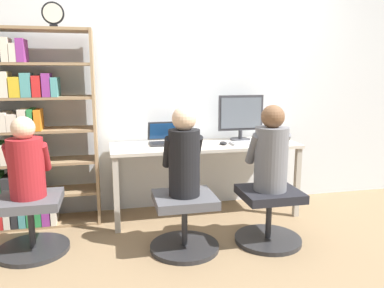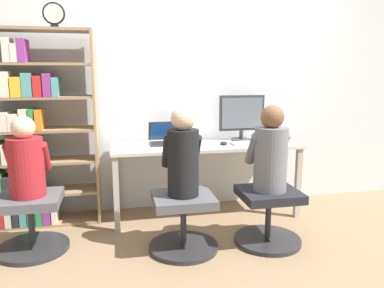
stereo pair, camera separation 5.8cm
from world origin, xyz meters
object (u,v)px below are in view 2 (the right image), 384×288
at_px(keyboard, 252,143).
at_px(desktop_monitor, 242,117).
at_px(desk_clock, 54,14).
at_px(laptop, 166,139).
at_px(office_chair_right, 183,220).
at_px(bookshelf, 31,134).
at_px(person_near_shelf, 26,161).
at_px(person_at_monitor, 271,153).
at_px(office_chair_left, 268,215).
at_px(person_at_laptop, 183,155).
at_px(office_chair_side, 31,221).

bearing_deg(keyboard, desktop_monitor, 97.10).
bearing_deg(desk_clock, laptop, 5.21).
relative_size(office_chair_right, bookshelf, 0.31).
xyz_separation_m(keyboard, desk_clock, (-1.75, 0.11, 1.15)).
bearing_deg(person_near_shelf, person_at_monitor, -7.33).
bearing_deg(bookshelf, laptop, 0.50).
bearing_deg(keyboard, office_chair_right, -142.82).
relative_size(office_chair_left, person_at_monitor, 0.80).
relative_size(person_at_laptop, desk_clock, 3.43).
relative_size(person_at_laptop, person_near_shelf, 1.11).
relative_size(desktop_monitor, person_at_laptop, 0.67).
bearing_deg(laptop, bookshelf, -179.50).
xyz_separation_m(desk_clock, person_near_shelf, (-0.21, -0.47, -1.15)).
bearing_deg(person_at_laptop, person_near_shelf, 169.31).
bearing_deg(person_at_monitor, bookshelf, 157.93).
bearing_deg(office_chair_right, person_at_monitor, -1.25).
bearing_deg(laptop, keyboard, -13.64).
xyz_separation_m(laptop, person_at_laptop, (0.03, -0.78, 0.01)).
xyz_separation_m(office_chair_right, office_chair_side, (-1.18, 0.22, 0.00)).
bearing_deg(person_at_monitor, office_chair_left, -90.00).
height_order(keyboard, person_at_monitor, person_at_monitor).
xyz_separation_m(person_at_monitor, person_near_shelf, (-1.89, 0.24, -0.04)).
xyz_separation_m(desktop_monitor, office_chair_side, (-1.93, -0.59, -0.71)).
height_order(desk_clock, office_chair_side, desk_clock).
bearing_deg(keyboard, person_at_laptop, -143.05).
height_order(keyboard, office_chair_right, keyboard).
relative_size(office_chair_left, desk_clock, 2.74).
bearing_deg(keyboard, person_near_shelf, -169.50).
distance_m(person_at_laptop, bookshelf, 1.46).
xyz_separation_m(desktop_monitor, bookshelf, (-1.99, -0.04, -0.10)).
bearing_deg(person_near_shelf, desk_clock, 66.11).
bearing_deg(office_chair_right, desktop_monitor, 47.40).
bearing_deg(person_at_monitor, office_chair_right, 178.75).
bearing_deg(office_chair_side, person_near_shelf, 90.00).
distance_m(office_chair_right, office_chair_side, 1.20).
height_order(office_chair_right, office_chair_side, same).
distance_m(person_at_monitor, bookshelf, 2.11).
relative_size(person_at_laptop, bookshelf, 0.39).
bearing_deg(office_chair_side, keyboard, 10.63).
bearing_deg(desktop_monitor, bookshelf, -178.82).
bearing_deg(keyboard, office_chair_side, -169.37).
distance_m(bookshelf, person_near_shelf, 0.57).
relative_size(desktop_monitor, office_chair_right, 0.84).
distance_m(office_chair_left, office_chair_side, 1.91).
xyz_separation_m(keyboard, person_at_monitor, (-0.07, -0.61, 0.04)).
height_order(desktop_monitor, person_near_shelf, desktop_monitor).
bearing_deg(desktop_monitor, laptop, -177.75).
relative_size(keyboard, desk_clock, 1.96).
bearing_deg(bookshelf, office_chair_side, -83.75).
bearing_deg(bookshelf, person_at_laptop, -31.85).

